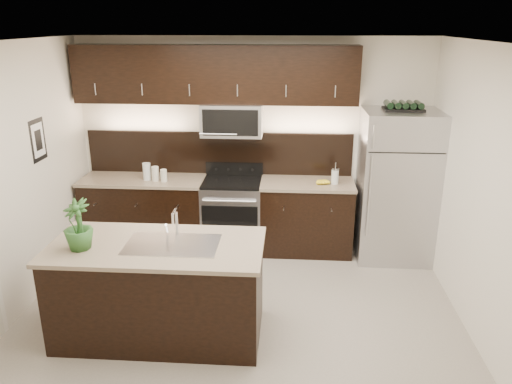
{
  "coord_description": "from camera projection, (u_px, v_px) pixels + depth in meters",
  "views": [
    {
      "loc": [
        0.49,
        -4.34,
        2.88
      ],
      "look_at": [
        0.14,
        0.55,
        1.18
      ],
      "focal_mm": 35.0,
      "sensor_mm": 36.0,
      "label": 1
    }
  ],
  "objects": [
    {
      "name": "upper_fixtures",
      "position": [
        217.0,
        84.0,
        6.13
      ],
      "size": [
        3.49,
        0.4,
        1.66
      ],
      "color": "black",
      "rests_on": "counter_run"
    },
    {
      "name": "island",
      "position": [
        159.0,
        289.0,
        4.7
      ],
      "size": [
        1.96,
        0.96,
        0.94
      ],
      "color": "black",
      "rests_on": "ground"
    },
    {
      "name": "counter_run",
      "position": [
        217.0,
        214.0,
        6.54
      ],
      "size": [
        3.51,
        0.65,
        0.94
      ],
      "color": "black",
      "rests_on": "ground"
    },
    {
      "name": "canisters",
      "position": [
        153.0,
        173.0,
        6.34
      ],
      "size": [
        0.32,
        0.14,
        0.22
      ],
      "rotation": [
        0.0,
        0.0,
        -0.23
      ],
      "color": "silver",
      "rests_on": "counter_run"
    },
    {
      "name": "ground",
      "position": [
        239.0,
        319.0,
        5.07
      ],
      "size": [
        4.5,
        4.5,
        0.0
      ],
      "primitive_type": "plane",
      "color": "gray",
      "rests_on": "ground"
    },
    {
      "name": "sink_faucet",
      "position": [
        173.0,
        243.0,
        4.54
      ],
      "size": [
        0.84,
        0.5,
        0.28
      ],
      "color": "silver",
      "rests_on": "island"
    },
    {
      "name": "wine_rack",
      "position": [
        403.0,
        106.0,
        5.85
      ],
      "size": [
        0.46,
        0.29,
        0.11
      ],
      "color": "black",
      "rests_on": "refrigerator"
    },
    {
      "name": "refrigerator",
      "position": [
        396.0,
        186.0,
        6.18
      ],
      "size": [
        0.9,
        0.81,
        1.87
      ],
      "primitive_type": "cube",
      "color": "#B2B2B7",
      "rests_on": "ground"
    },
    {
      "name": "plant",
      "position": [
        78.0,
        225.0,
        4.39
      ],
      "size": [
        0.34,
        0.34,
        0.46
      ],
      "primitive_type": "imported",
      "rotation": [
        0.0,
        0.0,
        -0.43
      ],
      "color": "#275421",
      "rests_on": "island"
    },
    {
      "name": "french_press",
      "position": [
        335.0,
        176.0,
        6.2
      ],
      "size": [
        0.09,
        0.09,
        0.27
      ],
      "rotation": [
        0.0,
        0.0,
        -0.26
      ],
      "color": "silver",
      "rests_on": "counter_run"
    },
    {
      "name": "room_walls",
      "position": [
        224.0,
        159.0,
        4.48
      ],
      "size": [
        4.52,
        4.02,
        2.71
      ],
      "color": "beige",
      "rests_on": "ground"
    },
    {
      "name": "bananas",
      "position": [
        319.0,
        182.0,
        6.21
      ],
      "size": [
        0.21,
        0.18,
        0.06
      ],
      "primitive_type": "ellipsoid",
      "rotation": [
        0.0,
        0.0,
        0.21
      ],
      "color": "yellow",
      "rests_on": "counter_run"
    }
  ]
}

